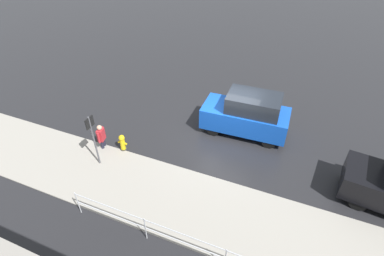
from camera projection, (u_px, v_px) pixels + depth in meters
The scene contains 7 objects.
ground_plane at pixel (224, 137), 13.97m from camera, with size 60.00×60.00×0.00m, color black.
kerb_strip at pixel (189, 204), 10.89m from camera, with size 24.00×3.20×0.04m, color gray.
moving_hatchback at pixel (247, 114), 13.68m from camera, with size 3.97×1.86×2.06m.
fire_hydrant at pixel (122, 143), 13.05m from camera, with size 0.42×0.31×0.80m.
pedestrian at pixel (101, 135), 13.00m from camera, with size 0.31×0.56×1.22m.
metal_railing at pixel (184, 240), 8.97m from camera, with size 8.01×0.04×1.05m.
sign_post at pixel (93, 134), 11.63m from camera, with size 0.07×0.44×2.40m.
Camera 1 is at (-2.75, 10.57, 8.86)m, focal length 28.00 mm.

